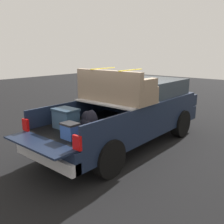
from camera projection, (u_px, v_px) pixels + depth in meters
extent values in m
plane|color=black|center=(125.00, 145.00, 7.28)|extent=(40.00, 40.00, 0.00)
cube|color=#162138|center=(125.00, 124.00, 7.13)|extent=(5.50, 1.92, 0.44)
cube|color=black|center=(96.00, 125.00, 6.19)|extent=(2.80, 1.80, 0.04)
cube|color=#162138|center=(72.00, 111.00, 6.72)|extent=(2.80, 0.06, 0.50)
cube|color=#162138|center=(126.00, 123.00, 5.55)|extent=(2.80, 0.06, 0.50)
cube|color=#162138|center=(129.00, 107.00, 7.15)|extent=(0.06, 1.80, 0.50)
cube|color=#162138|center=(38.00, 144.00, 4.95)|extent=(0.55, 1.80, 0.04)
cube|color=#B2B2B7|center=(116.00, 101.00, 6.64)|extent=(1.25, 1.92, 0.04)
cube|color=#162138|center=(151.00, 101.00, 8.02)|extent=(2.30, 1.92, 0.50)
cube|color=#2D3842|center=(150.00, 87.00, 7.83)|extent=(1.94, 1.76, 0.47)
cube|color=#162138|center=(171.00, 97.00, 9.03)|extent=(0.40, 1.82, 0.38)
cube|color=#B2B2B7|center=(46.00, 157.00, 5.15)|extent=(0.24, 1.92, 0.24)
cube|color=red|center=(26.00, 125.00, 5.66)|extent=(0.06, 0.20, 0.28)
cube|color=red|center=(77.00, 143.00, 4.55)|extent=(0.06, 0.20, 0.28)
cylinder|color=black|center=(135.00, 115.00, 9.03)|extent=(0.86, 0.30, 0.86)
cylinder|color=black|center=(180.00, 123.00, 7.92)|extent=(0.86, 0.30, 0.86)
cylinder|color=black|center=(58.00, 140.00, 6.44)|extent=(0.86, 0.30, 0.86)
cylinder|color=black|center=(108.00, 158.00, 5.33)|extent=(0.86, 0.30, 0.86)
cube|color=#335170|center=(66.00, 119.00, 5.84)|extent=(0.40, 0.55, 0.43)
cube|color=#23394E|center=(65.00, 110.00, 5.78)|extent=(0.44, 0.59, 0.05)
ellipsoid|color=black|center=(88.00, 120.00, 5.80)|extent=(0.20, 0.37, 0.43)
ellipsoid|color=black|center=(84.00, 123.00, 5.74)|extent=(0.09, 0.26, 0.19)
ellipsoid|color=black|center=(92.00, 121.00, 5.53)|extent=(0.20, 0.33, 0.51)
ellipsoid|color=black|center=(88.00, 126.00, 5.47)|extent=(0.09, 0.23, 0.23)
cube|color=#3359B2|center=(70.00, 132.00, 5.14)|extent=(0.26, 0.34, 0.30)
cube|color=#262628|center=(70.00, 124.00, 5.10)|extent=(0.28, 0.36, 0.04)
cube|color=#84705B|center=(116.00, 93.00, 6.59)|extent=(0.86, 2.09, 0.42)
cube|color=#84705B|center=(107.00, 78.00, 6.23)|extent=(0.16, 2.09, 0.40)
cube|color=#84705B|center=(92.00, 78.00, 7.15)|extent=(0.62, 0.20, 0.22)
cube|color=#84705B|center=(148.00, 83.00, 5.95)|extent=(0.62, 0.20, 0.22)
cube|color=yellow|center=(103.00, 68.00, 6.74)|extent=(0.96, 0.03, 0.02)
cube|color=yellow|center=(131.00, 70.00, 6.14)|extent=(0.96, 0.03, 0.02)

